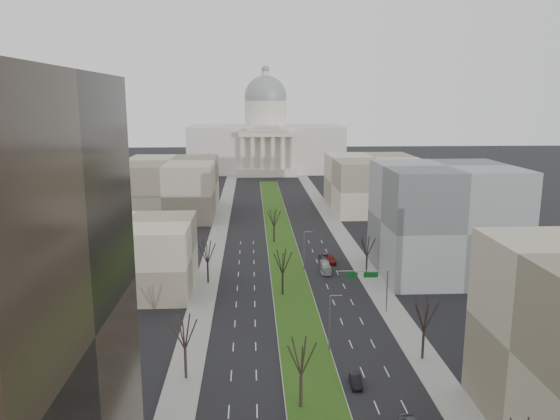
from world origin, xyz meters
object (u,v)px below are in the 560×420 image
object	(u,v)px
car_grey_far	(325,257)
box_van	(326,267)
car_red	(331,260)
car_black	(356,381)

from	to	relation	value
car_grey_far	box_van	distance (m)	9.19
car_grey_far	car_red	bearing A→B (deg)	-70.60
car_black	car_grey_far	xyz separation A→B (m)	(3.78, 58.31, 0.07)
car_red	car_grey_far	world-z (taller)	car_red
car_black	car_grey_far	bearing A→B (deg)	89.24
car_black	car_red	world-z (taller)	car_red
car_black	car_red	distance (m)	56.10
car_black	box_van	distance (m)	49.27
car_black	car_red	xyz separation A→B (m)	(4.75, 55.89, 0.10)
car_black	car_grey_far	world-z (taller)	car_grey_far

